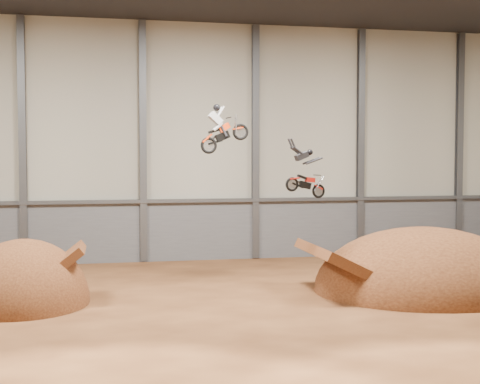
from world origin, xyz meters
name	(u,v)px	position (x,y,z in m)	size (l,w,h in m)	color
floor	(257,320)	(0.00, 0.00, 0.00)	(40.00, 40.00, 0.00)	#492713
back_wall	(200,142)	(0.00, 15.00, 7.00)	(40.00, 0.10, 14.00)	#A5A292
lower_band_back	(200,231)	(0.00, 14.90, 1.75)	(39.80, 0.18, 3.50)	#595B61
steel_rail	(200,201)	(0.00, 14.75, 3.55)	(39.80, 0.35, 0.20)	#47494F
steel_column_1	(22,141)	(-10.00, 14.80, 7.00)	(0.40, 0.36, 13.90)	#47494F
steel_column_2	(143,142)	(-3.33, 14.80, 7.00)	(0.40, 0.36, 13.90)	#47494F
steel_column_3	(255,142)	(3.33, 14.80, 7.00)	(0.40, 0.36, 13.90)	#47494F
steel_column_4	(361,143)	(10.00, 14.80, 7.00)	(0.40, 0.36, 13.90)	#47494F
steel_column_5	(459,143)	(16.67, 14.80, 7.00)	(0.40, 0.36, 13.90)	#47494F
takeoff_ramp	(24,304)	(-8.90, 4.53, 0.00)	(5.42, 6.26, 5.42)	#422010
landing_ramp	(423,291)	(8.71, 3.78, 0.00)	(10.11, 8.95, 5.84)	#422010
fmx_rider_a	(228,123)	(0.02, 6.01, 7.68)	(2.38, 0.91, 2.15)	#E93D11
fmx_rider_b	(304,169)	(2.84, 3.31, 5.59)	(2.55, 0.73, 2.19)	red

